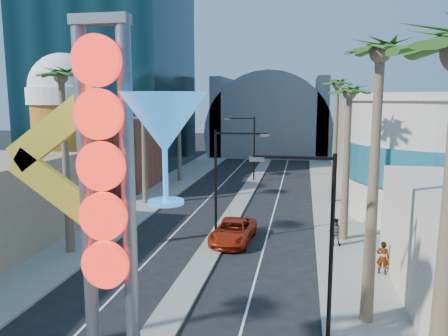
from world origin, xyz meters
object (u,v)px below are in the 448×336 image
pedestrian_b (335,232)px  pedestrian_a (383,258)px  neon_sign (131,191)px  red_pickup (233,231)px

pedestrian_b → pedestrian_a: bearing=118.5°
neon_sign → red_pickup: (0.39, 17.28, -6.51)m
red_pickup → pedestrian_a: 10.45m
neon_sign → pedestrian_b: bearing=66.9°
neon_sign → red_pickup: neon_sign is taller
red_pickup → pedestrian_a: size_ratio=2.95×
neon_sign → pedestrian_a: neon_sign is taller
neon_sign → pedestrian_b: size_ratio=6.57×
red_pickup → pedestrian_a: pedestrian_a is taller
pedestrian_a → pedestrian_b: pedestrian_a is taller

